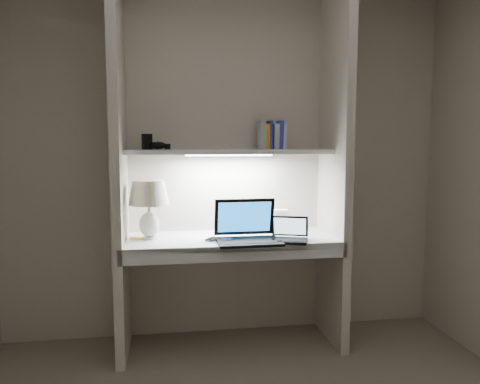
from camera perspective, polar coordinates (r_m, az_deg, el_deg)
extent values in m
cube|color=beige|center=(3.42, -1.74, 3.33)|extent=(3.20, 0.01, 2.50)
cube|color=beige|center=(3.13, -14.51, 2.87)|extent=(0.06, 0.55, 2.50)
cube|color=beige|center=(3.32, 11.48, 3.13)|extent=(0.06, 0.55, 2.50)
cube|color=white|center=(3.21, -1.11, -5.87)|extent=(1.40, 0.55, 0.04)
cube|color=silver|center=(2.97, -0.43, -7.48)|extent=(1.46, 0.03, 0.10)
cube|color=silver|center=(3.23, -1.36, 4.94)|extent=(1.40, 0.36, 0.03)
cube|color=white|center=(3.23, -1.36, 4.55)|extent=(0.60, 0.04, 0.02)
cylinder|color=white|center=(3.20, -10.95, -5.49)|extent=(0.10, 0.10, 0.02)
ellipsoid|color=white|center=(3.18, -10.99, -3.91)|extent=(0.13, 0.13, 0.17)
cylinder|color=white|center=(3.17, -11.02, -2.15)|extent=(0.02, 0.02, 0.07)
sphere|color=#FFD899|center=(3.16, -11.05, -0.87)|extent=(0.04, 0.04, 0.04)
cube|color=black|center=(3.02, 1.09, -6.08)|extent=(0.41, 0.29, 0.02)
cube|color=black|center=(3.02, 1.09, -5.91)|extent=(0.35, 0.20, 0.00)
cube|color=black|center=(3.16, 0.53, -3.04)|extent=(0.41, 0.08, 0.25)
cube|color=blue|center=(3.15, 0.55, -3.06)|extent=(0.36, 0.06, 0.21)
cube|color=black|center=(3.07, 5.92, -5.92)|extent=(0.28, 0.24, 0.02)
cube|color=black|center=(3.07, 5.93, -5.75)|extent=(0.23, 0.18, 0.00)
cube|color=black|center=(3.15, 6.11, -4.15)|extent=(0.24, 0.13, 0.14)
cube|color=silver|center=(3.15, 6.10, -4.17)|extent=(0.21, 0.11, 0.11)
cube|color=silver|center=(3.41, 4.89, -3.48)|extent=(0.12, 0.09, 0.16)
ellipsoid|color=black|center=(3.04, -1.55, -5.89)|extent=(0.09, 0.06, 0.03)
torus|color=black|center=(3.13, -3.00, -5.71)|extent=(0.11, 0.11, 0.01)
cube|color=yellow|center=(3.25, -12.58, -5.50)|extent=(0.08, 0.08, 0.00)
cube|color=silver|center=(3.37, 5.28, 6.74)|extent=(0.03, 0.13, 0.18)
cube|color=#2A30AA|center=(3.36, 4.85, 6.93)|extent=(0.04, 0.13, 0.20)
cube|color=#AFAEAA|center=(3.35, 4.30, 6.75)|extent=(0.04, 0.13, 0.18)
cube|color=#24329C|center=(3.34, 3.63, 6.95)|extent=(0.02, 0.13, 0.20)
cube|color=orange|center=(3.34, 3.19, 6.76)|extent=(0.03, 0.13, 0.18)
cube|color=#A7A7AB|center=(3.33, 2.63, 6.95)|extent=(0.04, 0.13, 0.20)
cube|color=black|center=(3.27, -11.27, 6.04)|extent=(0.07, 0.06, 0.11)
ellipsoid|color=black|center=(3.25, -10.00, 5.61)|extent=(0.15, 0.13, 0.05)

